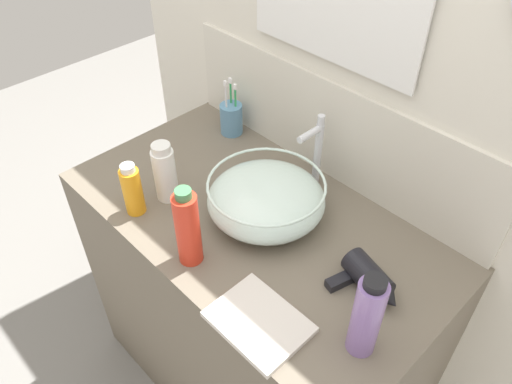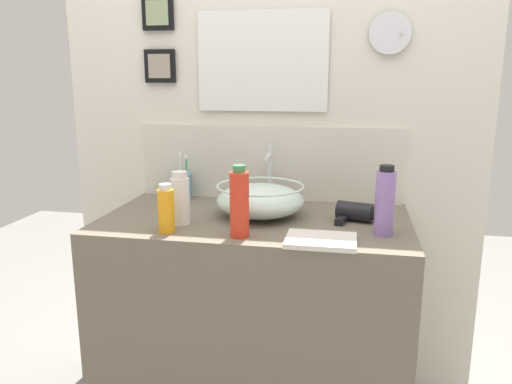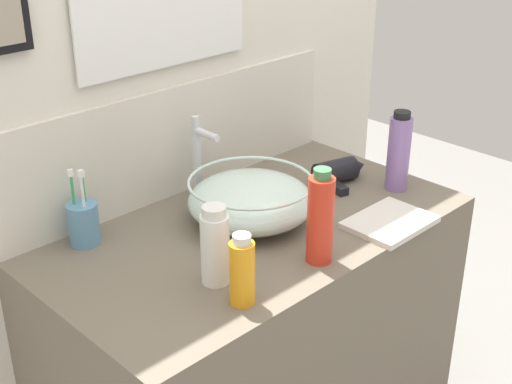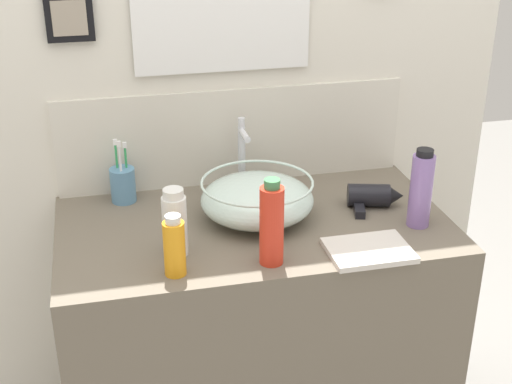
# 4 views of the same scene
# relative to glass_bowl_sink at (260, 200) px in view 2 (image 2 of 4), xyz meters

# --- Properties ---
(vanity_counter) EXTENTS (1.14, 0.63, 0.93)m
(vanity_counter) POSITION_rel_glass_bowl_sink_xyz_m (-0.01, -0.03, -0.53)
(vanity_counter) COLOR #6B6051
(vanity_counter) RESTS_ON ground
(back_panel) EXTENTS (1.78, 0.10, 2.31)m
(back_panel) POSITION_rel_glass_bowl_sink_xyz_m (-0.02, 0.31, 0.17)
(back_panel) COLOR silver
(back_panel) RESTS_ON ground
(glass_bowl_sink) EXTENTS (0.33, 0.33, 0.12)m
(glass_bowl_sink) POSITION_rel_glass_bowl_sink_xyz_m (0.00, 0.00, 0.00)
(glass_bowl_sink) COLOR silver
(glass_bowl_sink) RESTS_ON vanity_counter
(faucet) EXTENTS (0.02, 0.10, 0.24)m
(faucet) POSITION_rel_glass_bowl_sink_xyz_m (0.00, 0.21, 0.07)
(faucet) COLOR silver
(faucet) RESTS_ON vanity_counter
(hair_drier) EXTENTS (0.18, 0.14, 0.07)m
(hair_drier) POSITION_rel_glass_bowl_sink_xyz_m (0.36, -0.00, -0.03)
(hair_drier) COLOR black
(hair_drier) RESTS_ON vanity_counter
(toothbrush_cup) EXTENTS (0.08, 0.08, 0.21)m
(toothbrush_cup) POSITION_rel_glass_bowl_sink_xyz_m (-0.38, 0.21, -0.01)
(toothbrush_cup) COLOR #598CB2
(toothbrush_cup) RESTS_ON vanity_counter
(shampoo_bottle) EXTENTS (0.07, 0.07, 0.24)m
(shampoo_bottle) POSITION_rel_glass_bowl_sink_xyz_m (0.45, -0.15, 0.05)
(shampoo_bottle) COLOR #8C6BB2
(shampoo_bottle) RESTS_ON vanity_counter
(soap_dispenser) EXTENTS (0.07, 0.07, 0.19)m
(soap_dispenser) POSITION_rel_glass_bowl_sink_xyz_m (-0.26, -0.15, 0.03)
(soap_dispenser) COLOR white
(soap_dispenser) RESTS_ON vanity_counter
(lotion_bottle) EXTENTS (0.06, 0.06, 0.17)m
(lotion_bottle) POSITION_rel_glass_bowl_sink_xyz_m (-0.28, -0.26, 0.02)
(lotion_bottle) COLOR orange
(lotion_bottle) RESTS_ON vanity_counter
(spray_bottle) EXTENTS (0.06, 0.06, 0.24)m
(spray_bottle) POSITION_rel_glass_bowl_sink_xyz_m (-0.02, -0.26, 0.05)
(spray_bottle) COLOR red
(spray_bottle) RESTS_ON vanity_counter
(hand_towel) EXTENTS (0.22, 0.17, 0.02)m
(hand_towel) POSITION_rel_glass_bowl_sink_xyz_m (0.25, -0.27, -0.06)
(hand_towel) COLOR silver
(hand_towel) RESTS_ON vanity_counter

